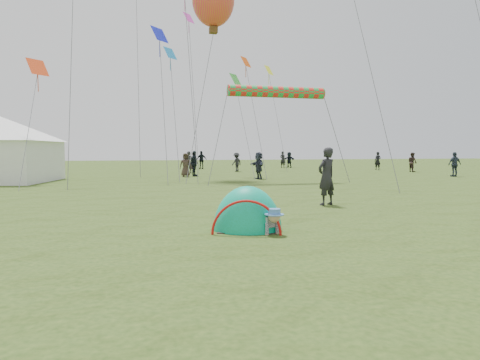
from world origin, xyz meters
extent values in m
plane|color=#254013|center=(0.00, 0.00, 0.00)|extent=(140.00, 140.00, 0.00)
ellipsoid|color=#0A9054|center=(-1.03, 0.83, 0.00)|extent=(1.87, 1.69, 2.02)
imported|color=black|center=(2.67, 4.45, 0.95)|extent=(0.81, 0.68, 1.91)
imported|color=black|center=(18.50, 26.59, 0.83)|extent=(0.65, 0.72, 1.66)
imported|color=#312422|center=(19.23, 22.55, 0.81)|extent=(0.64, 0.81, 1.62)
imported|color=black|center=(3.09, 32.75, 0.87)|extent=(1.06, 0.53, 1.74)
imported|color=black|center=(5.15, 26.88, 0.80)|extent=(1.19, 1.07, 1.61)
imported|color=black|center=(12.48, 33.59, 0.82)|extent=(1.22, 1.54, 1.64)
imported|color=#2A292E|center=(0.87, 25.50, 0.87)|extent=(0.63, 0.42, 1.73)
imported|color=#312A23|center=(-9.40, 27.56, 0.88)|extent=(0.68, 0.86, 1.76)
imported|color=#2D384B|center=(17.98, 16.30, 0.85)|extent=(1.00, 0.44, 1.69)
imported|color=#372B23|center=(0.04, 20.69, 0.81)|extent=(0.85, 0.61, 1.62)
imported|color=#252B3A|center=(4.20, 17.25, 0.85)|extent=(0.74, 1.64, 1.70)
imported|color=black|center=(11.71, 33.39, 0.85)|extent=(0.71, 0.74, 1.70)
imported|color=#3A2924|center=(2.31, 32.36, 0.82)|extent=(0.83, 0.95, 1.64)
imported|color=black|center=(0.72, 21.26, 0.89)|extent=(0.92, 1.11, 1.77)
cylinder|color=red|center=(4.53, 14.79, 5.11)|extent=(5.70, 0.64, 0.64)
plane|color=#FD4616|center=(-8.44, 17.31, 6.36)|extent=(1.13, 1.13, 0.93)
plane|color=green|center=(3.73, 21.42, 6.84)|extent=(1.01, 1.01, 0.83)
plane|color=#1B83D0|center=(-0.93, 20.53, 8.22)|extent=(0.97, 0.97, 0.79)
plane|color=#E14F0B|center=(4.49, 21.41, 8.10)|extent=(0.92, 0.92, 0.75)
plane|color=yellow|center=(8.92, 29.68, 9.19)|extent=(1.09, 1.09, 0.89)
plane|color=#131ECA|center=(-1.73, 18.74, 8.92)|extent=(1.16, 1.16, 0.95)
plane|color=#E03DBB|center=(1.41, 28.68, 13.06)|extent=(1.08, 1.08, 0.88)
camera|label=1|loc=(-3.58, -8.46, 1.82)|focal=32.00mm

